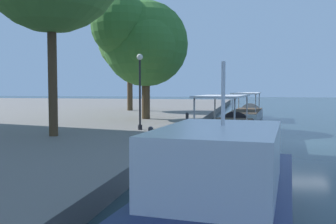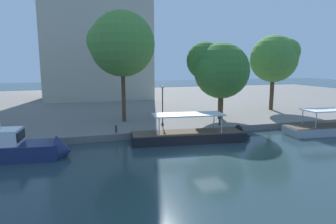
# 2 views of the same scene
# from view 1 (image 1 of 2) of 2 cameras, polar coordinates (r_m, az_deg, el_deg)

# --- Properties ---
(ground_plane) EXTENTS (220.00, 220.00, 0.00)m
(ground_plane) POSITION_cam_1_polar(r_m,az_deg,el_deg) (25.15, 19.54, -4.15)
(ground_plane) COLOR #23383D
(motor_yacht_0) EXTENTS (9.55, 3.59, 4.64)m
(motor_yacht_0) POSITION_cam_1_polar(r_m,az_deg,el_deg) (9.16, 8.69, -12.37)
(motor_yacht_0) COLOR navy
(motor_yacht_0) RESTS_ON ground_plane
(tour_boat_1) EXTENTS (12.67, 3.86, 3.83)m
(tour_boat_1) POSITION_cam_1_polar(r_m,az_deg,el_deg) (25.59, 8.34, -3.02)
(tour_boat_1) COLOR black
(tour_boat_1) RESTS_ON ground_plane
(tour_boat_2) EXTENTS (11.90, 3.61, 3.78)m
(tour_boat_2) POSITION_cam_1_polar(r_m,az_deg,el_deg) (42.10, 11.41, -0.49)
(tour_boat_2) COLOR #9EA3A8
(tour_boat_2) RESTS_ON ground_plane
(mooring_bollard_0) EXTENTS (0.25, 0.25, 0.70)m
(mooring_bollard_0) POSITION_cam_1_polar(r_m,az_deg,el_deg) (29.87, 2.79, -0.67)
(mooring_bollard_0) COLOR #2D2D33
(mooring_bollard_0) RESTS_ON dock_promenade
(mooring_bollard_1) EXTENTS (0.25, 0.25, 0.79)m
(mooring_bollard_1) POSITION_cam_1_polar(r_m,az_deg,el_deg) (18.33, -2.53, -3.24)
(mooring_bollard_1) COLOR #2D2D33
(mooring_bollard_1) RESTS_ON dock_promenade
(lamp_post) EXTENTS (0.38, 0.38, 4.63)m
(lamp_post) POSITION_cam_1_polar(r_m,az_deg,el_deg) (24.07, -4.10, 3.96)
(lamp_post) COLOR black
(lamp_post) RESTS_ON dock_promenade
(tree_3) EXTENTS (7.49, 7.44, 9.85)m
(tree_3) POSITION_cam_1_polar(r_m,az_deg,el_deg) (32.18, -3.90, 10.34)
(tree_3) COLOR #4C3823
(tree_3) RESTS_ON dock_promenade
(tree_4) EXTENTS (7.06, 7.06, 11.30)m
(tree_4) POSITION_cam_1_polar(r_m,az_deg,el_deg) (44.80, -5.20, 10.34)
(tree_4) COLOR #4C3823
(tree_4) RESTS_ON dock_promenade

